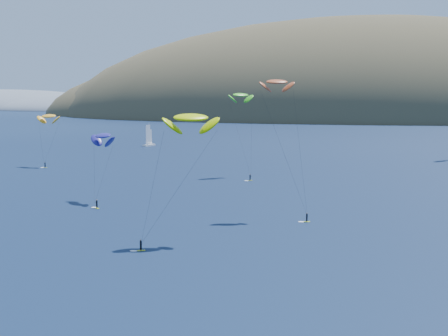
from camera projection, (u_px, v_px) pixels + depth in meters
name	position (u px, v px, depth m)	size (l,w,h in m)	color
island	(383.00, 128.00, 584.77)	(730.00, 300.00, 210.00)	#3D3526
headland	(16.00, 111.00, 862.63)	(460.00, 250.00, 60.00)	slate
sailboat	(149.00, 144.00, 275.05)	(8.94, 7.89, 10.69)	silver
kitesurfer_1	(49.00, 116.00, 200.90)	(8.70, 8.08, 18.45)	yellow
kitesurfer_2	(191.00, 118.00, 99.82)	(11.29, 12.68, 22.46)	yellow
kitesurfer_3	(241.00, 95.00, 177.87)	(9.27, 15.09, 25.21)	yellow
kitesurfer_9	(277.00, 82.00, 119.29)	(10.67, 8.09, 27.79)	yellow
kitesurfer_10	(103.00, 136.00, 137.38)	(8.53, 14.02, 16.65)	yellow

